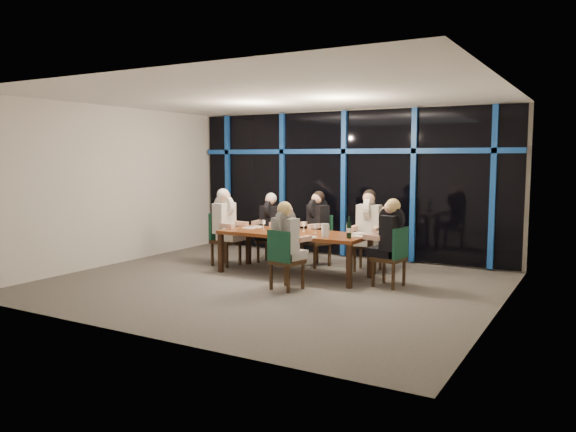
{
  "coord_description": "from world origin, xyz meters",
  "views": [
    {
      "loc": [
        4.69,
        -7.59,
        2.04
      ],
      "look_at": [
        0.0,
        0.6,
        1.05
      ],
      "focal_mm": 35.0,
      "sensor_mm": 36.0,
      "label": 1
    }
  ],
  "objects_px": {
    "wine_bottle": "(349,230)",
    "water_pitcher": "(325,230)",
    "chair_far_mid": "(320,237)",
    "diner_near_mid": "(287,232)",
    "chair_near_mid": "(283,257)",
    "diner_far_right": "(368,218)",
    "chair_far_left": "(272,235)",
    "chair_end_right": "(394,254)",
    "diner_end_right": "(390,229)",
    "diner_far_mid": "(316,217)",
    "diner_far_left": "(270,217)",
    "diner_end_left": "(226,216)",
    "chair_end_left": "(222,236)",
    "dining_table": "(294,236)",
    "chair_far_right": "(369,240)"
  },
  "relations": [
    {
      "from": "wine_bottle",
      "to": "water_pitcher",
      "type": "xyz_separation_m",
      "value": [
        -0.39,
        -0.06,
        -0.03
      ]
    },
    {
      "from": "chair_far_mid",
      "to": "diner_near_mid",
      "type": "relative_size",
      "value": 1.06
    },
    {
      "from": "water_pitcher",
      "to": "chair_near_mid",
      "type": "bearing_deg",
      "value": -117.98
    },
    {
      "from": "diner_far_right",
      "to": "chair_far_mid",
      "type": "bearing_deg",
      "value": 171.1
    },
    {
      "from": "chair_far_left",
      "to": "chair_end_right",
      "type": "height_order",
      "value": "chair_end_right"
    },
    {
      "from": "diner_end_right",
      "to": "diner_near_mid",
      "type": "height_order",
      "value": "diner_end_right"
    },
    {
      "from": "diner_far_mid",
      "to": "wine_bottle",
      "type": "distance_m",
      "value": 1.6
    },
    {
      "from": "diner_far_left",
      "to": "diner_end_left",
      "type": "bearing_deg",
      "value": -131.59
    },
    {
      "from": "diner_far_right",
      "to": "chair_end_left",
      "type": "bearing_deg",
      "value": -168.37
    },
    {
      "from": "chair_far_mid",
      "to": "diner_far_mid",
      "type": "bearing_deg",
      "value": -90.0
    },
    {
      "from": "chair_end_left",
      "to": "diner_far_left",
      "type": "relative_size",
      "value": 1.11
    },
    {
      "from": "diner_end_left",
      "to": "water_pitcher",
      "type": "relative_size",
      "value": 4.46
    },
    {
      "from": "diner_far_left",
      "to": "diner_end_right",
      "type": "xyz_separation_m",
      "value": [
        2.73,
        -0.86,
        0.03
      ]
    },
    {
      "from": "diner_end_right",
      "to": "diner_near_mid",
      "type": "bearing_deg",
      "value": -44.36
    },
    {
      "from": "diner_far_left",
      "to": "water_pitcher",
      "type": "height_order",
      "value": "diner_far_left"
    },
    {
      "from": "diner_far_mid",
      "to": "diner_end_right",
      "type": "height_order",
      "value": "diner_far_mid"
    },
    {
      "from": "dining_table",
      "to": "diner_far_right",
      "type": "distance_m",
      "value": 1.4
    },
    {
      "from": "chair_end_right",
      "to": "diner_far_left",
      "type": "distance_m",
      "value": 2.96
    },
    {
      "from": "chair_end_right",
      "to": "water_pitcher",
      "type": "height_order",
      "value": "water_pitcher"
    },
    {
      "from": "diner_far_right",
      "to": "diner_end_left",
      "type": "height_order",
      "value": "diner_far_right"
    },
    {
      "from": "chair_far_left",
      "to": "chair_far_right",
      "type": "relative_size",
      "value": 0.92
    },
    {
      "from": "chair_far_right",
      "to": "chair_end_right",
      "type": "xyz_separation_m",
      "value": [
        0.83,
        -1.06,
        -0.03
      ]
    },
    {
      "from": "chair_near_mid",
      "to": "diner_end_right",
      "type": "distance_m",
      "value": 1.73
    },
    {
      "from": "chair_far_right",
      "to": "diner_far_mid",
      "type": "xyz_separation_m",
      "value": [
        -1.02,
        -0.1,
        0.36
      ]
    },
    {
      "from": "diner_end_right",
      "to": "diner_far_mid",
      "type": "bearing_deg",
      "value": -109.19
    },
    {
      "from": "diner_end_left",
      "to": "water_pitcher",
      "type": "bearing_deg",
      "value": -93.24
    },
    {
      "from": "chair_end_right",
      "to": "diner_end_left",
      "type": "distance_m",
      "value": 3.38
    },
    {
      "from": "diner_far_mid",
      "to": "diner_near_mid",
      "type": "bearing_deg",
      "value": -53.39
    },
    {
      "from": "water_pitcher",
      "to": "diner_far_mid",
      "type": "bearing_deg",
      "value": 115.36
    },
    {
      "from": "chair_far_mid",
      "to": "chair_end_left",
      "type": "bearing_deg",
      "value": -128.83
    },
    {
      "from": "dining_table",
      "to": "water_pitcher",
      "type": "height_order",
      "value": "water_pitcher"
    },
    {
      "from": "chair_far_right",
      "to": "chair_end_left",
      "type": "relative_size",
      "value": 1.01
    },
    {
      "from": "diner_end_left",
      "to": "diner_near_mid",
      "type": "xyz_separation_m",
      "value": [
        1.97,
        -1.11,
        -0.05
      ]
    },
    {
      "from": "dining_table",
      "to": "chair_end_left",
      "type": "height_order",
      "value": "chair_end_left"
    },
    {
      "from": "diner_far_left",
      "to": "diner_far_right",
      "type": "distance_m",
      "value": 2.0
    },
    {
      "from": "chair_end_right",
      "to": "diner_far_left",
      "type": "bearing_deg",
      "value": -98.21
    },
    {
      "from": "chair_far_right",
      "to": "water_pitcher",
      "type": "xyz_separation_m",
      "value": [
        -0.26,
        -1.28,
        0.3
      ]
    },
    {
      "from": "diner_far_right",
      "to": "diner_near_mid",
      "type": "relative_size",
      "value": 1.07
    },
    {
      "from": "chair_end_left",
      "to": "diner_far_right",
      "type": "xyz_separation_m",
      "value": [
        2.62,
        0.81,
        0.4
      ]
    },
    {
      "from": "chair_far_right",
      "to": "chair_end_left",
      "type": "height_order",
      "value": "chair_far_right"
    },
    {
      "from": "wine_bottle",
      "to": "water_pitcher",
      "type": "bearing_deg",
      "value": -171.32
    },
    {
      "from": "chair_end_right",
      "to": "diner_end_right",
      "type": "height_order",
      "value": "diner_end_right"
    },
    {
      "from": "chair_end_right",
      "to": "diner_far_right",
      "type": "xyz_separation_m",
      "value": [
        -0.82,
        0.98,
        0.42
      ]
    },
    {
      "from": "chair_far_right",
      "to": "diner_end_left",
      "type": "distance_m",
      "value": 2.71
    },
    {
      "from": "chair_near_mid",
      "to": "diner_far_mid",
      "type": "bearing_deg",
      "value": -66.62
    },
    {
      "from": "chair_end_right",
      "to": "water_pitcher",
      "type": "relative_size",
      "value": 4.41
    },
    {
      "from": "chair_far_mid",
      "to": "diner_near_mid",
      "type": "distance_m",
      "value": 2.07
    },
    {
      "from": "chair_end_right",
      "to": "diner_end_right",
      "type": "distance_m",
      "value": 0.39
    },
    {
      "from": "diner_end_right",
      "to": "water_pitcher",
      "type": "xyz_separation_m",
      "value": [
        -1.01,
        -0.23,
        -0.05
      ]
    },
    {
      "from": "chair_near_mid",
      "to": "diner_far_right",
      "type": "distance_m",
      "value": 2.14
    }
  ]
}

